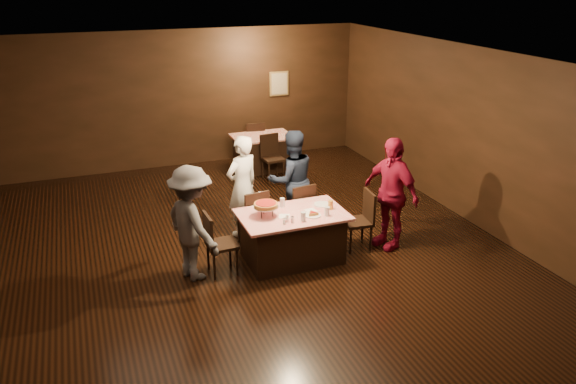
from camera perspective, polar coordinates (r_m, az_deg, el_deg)
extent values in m
plane|color=black|center=(8.68, -3.30, -7.00)|extent=(10.00, 10.00, 0.00)
cube|color=silver|center=(7.71, -3.78, 12.96)|extent=(8.00, 10.00, 0.04)
cube|color=black|center=(12.77, -10.41, 9.27)|extent=(8.00, 0.04, 3.00)
cube|color=black|center=(9.96, 19.07, 4.96)|extent=(0.04, 10.00, 3.00)
cube|color=tan|center=(13.27, -0.92, 10.96)|extent=(0.46, 0.03, 0.56)
cube|color=beige|center=(13.24, -0.89, 10.94)|extent=(0.38, 0.01, 0.48)
cube|color=#B60C0F|center=(8.54, 0.45, -4.57)|extent=(1.60, 1.00, 0.77)
cube|color=#B21F0B|center=(12.49, -2.60, 4.03)|extent=(1.30, 0.90, 0.77)
cube|color=black|center=(9.03, -3.65, -2.48)|extent=(0.48, 0.48, 0.95)
cube|color=black|center=(9.27, 1.07, -1.77)|extent=(0.47, 0.47, 0.95)
cube|color=black|center=(8.21, -6.75, -5.18)|extent=(0.44, 0.44, 0.95)
cube|color=black|center=(8.92, 7.06, -2.91)|extent=(0.46, 0.46, 0.95)
cube|color=black|center=(11.83, -1.53, 3.49)|extent=(0.46, 0.46, 0.95)
cube|color=black|center=(13.01, -3.45, 5.15)|extent=(0.47, 0.47, 0.95)
imported|color=white|center=(9.23, -4.66, 0.60)|extent=(0.74, 0.63, 1.71)
imported|color=#182034|center=(9.46, 0.37, 1.25)|extent=(0.85, 0.67, 1.72)
imported|color=#535257|center=(8.00, -9.72, -3.16)|extent=(0.97, 1.24, 1.69)
imported|color=maroon|center=(8.93, 10.38, -0.10)|extent=(0.74, 1.14, 1.81)
cylinder|color=black|center=(8.35, -2.47, -1.74)|extent=(0.01, 0.01, 0.15)
cylinder|color=black|center=(8.20, -2.71, -2.21)|extent=(0.01, 0.01, 0.15)
cylinder|color=black|center=(8.25, -1.57, -2.04)|extent=(0.01, 0.01, 0.15)
cylinder|color=silver|center=(8.24, -2.26, -1.49)|extent=(0.38, 0.38, 0.01)
cylinder|color=#B27233|center=(8.22, -2.26, -1.30)|extent=(0.35, 0.35, 0.05)
cylinder|color=#A5140C|center=(8.21, -2.27, -1.11)|extent=(0.30, 0.30, 0.01)
cylinder|color=white|center=(8.31, 2.52, -2.38)|extent=(0.25, 0.25, 0.01)
cylinder|color=#B27233|center=(8.30, 2.52, -2.21)|extent=(0.18, 0.18, 0.04)
cylinder|color=#A5140C|center=(8.29, 2.52, -2.06)|extent=(0.14, 0.14, 0.01)
cylinder|color=white|center=(8.70, 3.48, -1.26)|extent=(0.25, 0.25, 0.01)
cylinder|color=silver|center=(8.11, 1.56, -2.50)|extent=(0.08, 0.08, 0.14)
cylinder|color=silver|center=(8.30, 3.98, -1.96)|extent=(0.08, 0.08, 0.14)
cylinder|color=#BF7F26|center=(8.53, 4.34, -1.32)|extent=(0.08, 0.08, 0.14)
cylinder|color=silver|center=(8.59, -0.58, -1.07)|extent=(0.08, 0.08, 0.14)
cylinder|color=silver|center=(8.09, -0.09, -2.80)|extent=(0.04, 0.04, 0.08)
cylinder|color=silver|center=(8.07, -0.09, -2.51)|extent=(0.05, 0.05, 0.02)
cylinder|color=silver|center=(8.07, 0.44, -2.87)|extent=(0.04, 0.04, 0.08)
cylinder|color=silver|center=(8.05, 0.44, -2.58)|extent=(0.05, 0.05, 0.02)
cylinder|color=silver|center=(8.03, -0.36, -3.00)|extent=(0.04, 0.04, 0.08)
cylinder|color=silver|center=(8.01, -0.36, -2.71)|extent=(0.05, 0.05, 0.02)
cube|color=white|center=(8.48, 2.35, -1.90)|extent=(0.19, 0.19, 0.01)
cube|color=white|center=(8.29, -0.38, -2.47)|extent=(0.21, 0.21, 0.01)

